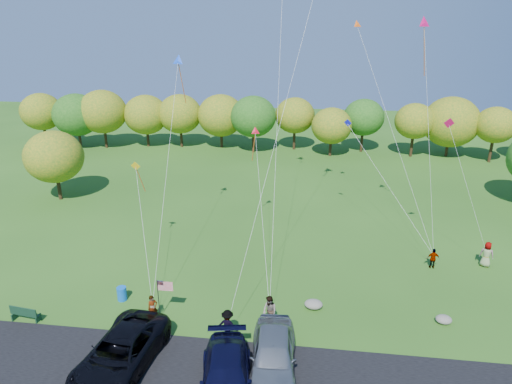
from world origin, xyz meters
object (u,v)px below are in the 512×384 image
Objects in this scene: minivan_dark at (120,353)px; flyer_e at (487,254)px; minivan_silver at (273,354)px; flyer_c at (228,325)px; flyer_a at (153,308)px; flyer_d at (433,259)px; flyer_b at (270,311)px; park_bench at (24,314)px; trash_barrel at (122,294)px; minivan_navy at (226,378)px.

flyer_e is at bearing 38.04° from minivan_dark.
minivan_silver is 3.52m from flyer_c.
flyer_c is at bearing 138.34° from minivan_silver.
minivan_silver is 3.46× the size of flyer_a.
flyer_d is 0.80× the size of flyer_e.
flyer_a is at bearing 45.78° from flyer_e.
flyer_e reaches higher than flyer_c.
flyer_b is at bearing 95.00° from minivan_silver.
flyer_b is 1.00× the size of flyer_e.
flyer_c reaches higher than flyer_d.
park_bench reaches higher than trash_barrel.
flyer_a is at bearing -4.69° from flyer_c.
minivan_dark is 4.29× the size of flyer_d.
flyer_d is at bearing 17.88° from trash_barrel.
minivan_dark is at bearing -103.32° from flyer_b.
flyer_b is (1.54, 5.47, 0.03)m from minivan_navy.
flyer_d is at bearing 80.34° from flyer_b.
flyer_b is at bearing -37.19° from flyer_a.
minivan_navy is 6.55× the size of trash_barrel.
trash_barrel is at bearing 39.85° from flyer_e.
flyer_d is at bearing 44.68° from minivan_silver.
minivan_silver reaches higher than flyer_e.
flyer_a is 0.86× the size of flyer_e.
minivan_silver is at bearing -37.16° from flyer_b.
trash_barrel is at bearing 16.29° from flyer_d.
flyer_e is at bearing 16.88° from trash_barrel.
flyer_e is 31.24m from park_bench.
flyer_c is at bearing -100.92° from flyer_b.
flyer_c is at bearing 7.44° from park_bench.
flyer_b is 13.67m from flyer_d.
flyer_b is 9.77m from trash_barrel.
flyer_b is 14.60m from park_bench.
flyer_e is at bearing 74.87° from flyer_b.
minivan_silver is at bearing 150.61° from flyer_c.
flyer_b is at bearing 53.52° from flyer_e.
minivan_dark is 22.20m from flyer_d.
minivan_silver is 15.23m from park_bench.
minivan_navy is at bearing -83.53° from flyer_a.
minivan_navy is at bearing 45.40° from flyer_d.
minivan_dark is at bearing 161.45° from minivan_navy.
minivan_silver is 15.76m from flyer_d.
trash_barrel is at bearing -12.41° from flyer_c.
park_bench is at bearing -149.19° from trash_barrel.
park_bench is at bearing 18.94° from flyer_d.
trash_barrel is at bearing 150.15° from minivan_silver.
flyer_e is 25.73m from trash_barrel.
minivan_navy is at bearing -61.41° from flyer_b.
flyer_e is at bearing 26.78° from park_bench.
flyer_b is 2.69m from flyer_c.
minivan_silver is 6.30× the size of trash_barrel.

